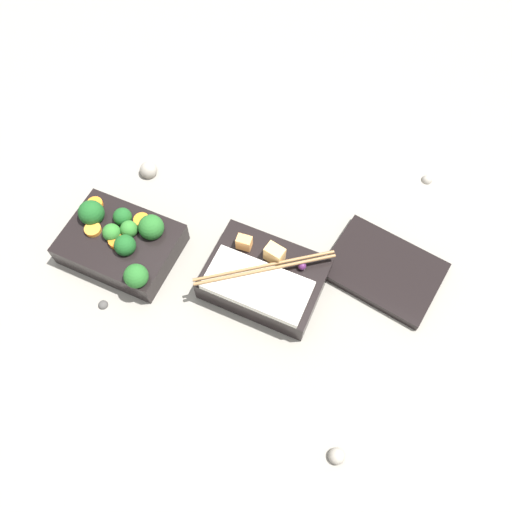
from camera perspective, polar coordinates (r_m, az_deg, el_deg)
name	(u,v)px	position (r m, az deg, el deg)	size (l,w,h in m)	color
ground_plane	(191,267)	(0.84, -7.47, -1.30)	(3.00, 3.00, 0.00)	gray
bento_tray_vegetable	(122,241)	(0.85, -15.11, 1.62)	(0.18, 0.14, 0.08)	black
bento_tray_rice	(264,278)	(0.79, 0.90, -2.55)	(0.19, 0.14, 0.07)	black
bento_lid	(384,270)	(0.85, 14.39, -1.52)	(0.18, 0.13, 0.01)	black
pebble_0	(103,304)	(0.83, -17.13, -5.29)	(0.02, 0.02, 0.02)	#474442
pebble_1	(149,170)	(0.95, -12.18, 9.54)	(0.03, 0.03, 0.03)	gray
pebble_2	(427,179)	(0.97, 18.99, 8.35)	(0.02, 0.02, 0.02)	gray
pebble_3	(336,456)	(0.74, 9.19, -21.64)	(0.02, 0.02, 0.02)	gray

